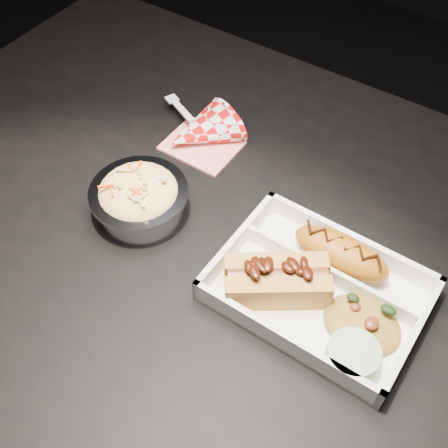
{
  "coord_description": "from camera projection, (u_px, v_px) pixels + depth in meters",
  "views": [
    {
      "loc": [
        0.25,
        -0.4,
        1.35
      ],
      "look_at": [
        0.0,
        -0.04,
        0.81
      ],
      "focal_mm": 45.0,
      "sensor_mm": 36.0,
      "label": 1
    }
  ],
  "objects": [
    {
      "name": "floor",
      "position": [
        231.0,
        429.0,
        1.37
      ],
      "size": [
        4.0,
        4.0,
        0.05
      ],
      "primitive_type": "cube",
      "color": "black",
      "rests_on": "ground"
    },
    {
      "name": "food_tray",
      "position": [
        318.0,
        292.0,
        0.69
      ],
      "size": [
        0.25,
        0.18,
        0.04
      ],
      "rotation": [
        0.0,
        0.0,
        -0.01
      ],
      "color": "silver",
      "rests_on": "dining_table"
    },
    {
      "name": "cupcake_liner",
      "position": [
        352.0,
        357.0,
        0.63
      ],
      "size": [
        0.06,
        0.06,
        0.03
      ],
      "primitive_type": "cylinder",
      "color": "#A2B98B",
      "rests_on": "food_tray"
    },
    {
      "name": "napkin_fork",
      "position": [
        200.0,
        132.0,
        0.87
      ],
      "size": [
        0.16,
        0.14,
        0.1
      ],
      "rotation": [
        0.0,
        0.0,
        -0.42
      ],
      "color": "red",
      "rests_on": "dining_table"
    },
    {
      "name": "hotdog",
      "position": [
        277.0,
        279.0,
        0.68
      ],
      "size": [
        0.14,
        0.12,
        0.06
      ],
      "rotation": [
        0.0,
        0.0,
        0.61
      ],
      "color": "#BA833F",
      "rests_on": "food_tray"
    },
    {
      "name": "dining_table",
      "position": [
        235.0,
        270.0,
        0.84
      ],
      "size": [
        1.2,
        0.8,
        0.75
      ],
      "color": "black",
      "rests_on": "ground"
    },
    {
      "name": "fried_pastry",
      "position": [
        341.0,
        253.0,
        0.71
      ],
      "size": [
        0.13,
        0.05,
        0.04
      ],
      "primitive_type": "ellipsoid",
      "rotation": [
        0.0,
        0.0,
        -0.01
      ],
      "color": "#A85D10",
      "rests_on": "food_tray"
    },
    {
      "name": "foil_coleslaw_cup",
      "position": [
        139.0,
        197.0,
        0.76
      ],
      "size": [
        0.13,
        0.13,
        0.07
      ],
      "color": "silver",
      "rests_on": "dining_table"
    },
    {
      "name": "fried_rice_mound",
      "position": [
        364.0,
        319.0,
        0.65
      ],
      "size": [
        0.1,
        0.08,
        0.03
      ],
      "primitive_type": "ellipsoid",
      "rotation": [
        0.0,
        0.0,
        -0.01
      ],
      "color": "olive",
      "rests_on": "food_tray"
    }
  ]
}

